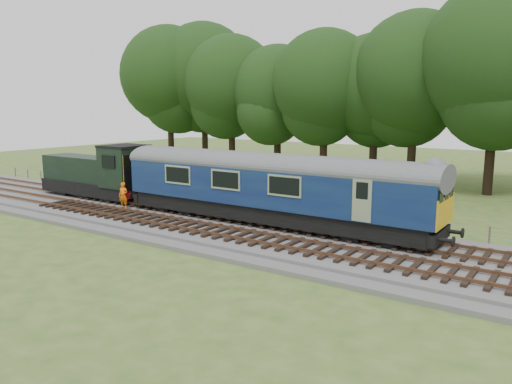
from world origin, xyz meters
The scene contains 9 objects.
ground centered at (0.00, 0.00, 0.00)m, with size 120.00×120.00×0.00m, color #3B5B21.
ballast centered at (0.00, 0.00, 0.17)m, with size 70.00×7.00×0.35m, color #4C4C4F.
track_north centered at (0.00, 1.40, 0.42)m, with size 67.20×2.40×0.21m.
track_south centered at (0.00, -1.60, 0.42)m, with size 67.20×2.40×0.21m.
fence centered at (0.00, 4.50, 0.00)m, with size 64.00×0.12×1.00m, color #6B6054, non-canonical shape.
tree_line centered at (0.00, 22.00, 0.00)m, with size 70.00×8.00×18.00m, color black, non-canonical shape.
dmu_railcar centered at (-2.37, 1.40, 2.61)m, with size 18.05×2.86×3.88m.
shunter_loco centered at (-16.30, 1.40, 1.97)m, with size 8.91×2.60×3.38m.
worker centered at (-11.91, -0.27, 1.17)m, with size 0.60×0.39×1.63m, color orange.
Camera 1 is at (11.70, -20.52, 6.60)m, focal length 35.00 mm.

